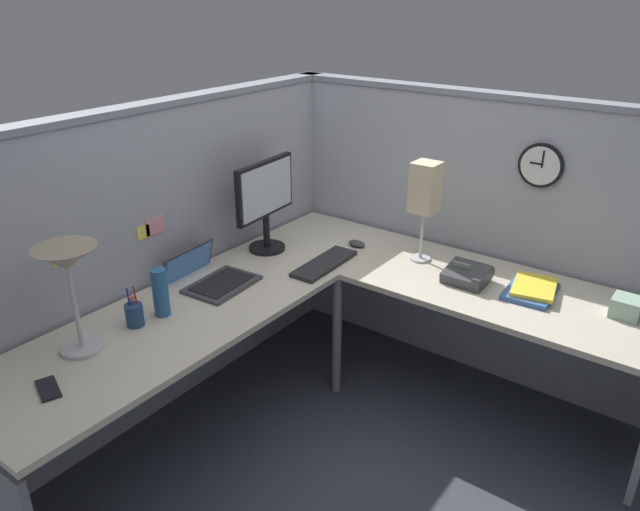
{
  "coord_description": "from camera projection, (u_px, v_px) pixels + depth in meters",
  "views": [
    {
      "loc": [
        -2.12,
        -1.41,
        2.06
      ],
      "look_at": [
        -0.09,
        0.08,
        0.93
      ],
      "focal_mm": 33.89,
      "sensor_mm": 36.0,
      "label": 1
    }
  ],
  "objects": [
    {
      "name": "pinned_note_rightmost",
      "position": [
        155.0,
        226.0,
        2.88
      ],
      "size": [
        0.11,
        0.0,
        0.08
      ],
      "primitive_type": "cube",
      "color": "pink"
    },
    {
      "name": "book_stack",
      "position": [
        532.0,
        290.0,
        2.85
      ],
      "size": [
        0.31,
        0.24,
        0.04
      ],
      "color": "#335999",
      "rests_on": "desk"
    },
    {
      "name": "office_phone",
      "position": [
        468.0,
        276.0,
        2.95
      ],
      "size": [
        0.19,
        0.21,
        0.11
      ],
      "color": "#38383D",
      "rests_on": "desk"
    },
    {
      "name": "thermos_flask",
      "position": [
        160.0,
        292.0,
        2.63
      ],
      "size": [
        0.07,
        0.07,
        0.22
      ],
      "primitive_type": "cylinder",
      "color": "#26598C",
      "rests_on": "desk"
    },
    {
      "name": "desk_lamp_paper",
      "position": [
        425.0,
        191.0,
        3.05
      ],
      "size": [
        0.13,
        0.13,
        0.53
      ],
      "color": "#B7BABF",
      "rests_on": "desk"
    },
    {
      "name": "keyboard",
      "position": [
        324.0,
        264.0,
        3.14
      ],
      "size": [
        0.43,
        0.16,
        0.02
      ],
      "primitive_type": "cube",
      "rotation": [
        0.0,
        0.0,
        0.04
      ],
      "color": "#232326",
      "rests_on": "desk"
    },
    {
      "name": "computer_mouse",
      "position": [
        357.0,
        244.0,
        3.36
      ],
      "size": [
        0.06,
        0.1,
        0.03
      ],
      "primitive_type": "ellipsoid",
      "color": "#38383D",
      "rests_on": "desk"
    },
    {
      "name": "desk",
      "position": [
        336.0,
        326.0,
        2.77
      ],
      "size": [
        2.35,
        2.15,
        0.73
      ],
      "color": "beige",
      "rests_on": "ground"
    },
    {
      "name": "ground_plane",
      "position": [
        344.0,
        416.0,
        3.16
      ],
      "size": [
        6.8,
        6.8,
        0.0
      ],
      "primitive_type": "plane",
      "color": "#383D47"
    },
    {
      "name": "tissue_box",
      "position": [
        626.0,
        307.0,
        2.64
      ],
      "size": [
        0.12,
        0.12,
        0.09
      ],
      "primitive_type": "cube",
      "color": "#8CAD99",
      "rests_on": "desk"
    },
    {
      "name": "pen_cup",
      "position": [
        134.0,
        314.0,
        2.57
      ],
      "size": [
        0.08,
        0.08,
        0.18
      ],
      "color": "navy",
      "rests_on": "desk"
    },
    {
      "name": "laptop",
      "position": [
        207.0,
        277.0,
        2.96
      ],
      "size": [
        0.37,
        0.4,
        0.22
      ],
      "color": "#38383D",
      "rests_on": "desk"
    },
    {
      "name": "pinned_note_middle",
      "position": [
        143.0,
        232.0,
        2.83
      ],
      "size": [
        0.07,
        0.0,
        0.07
      ],
      "primitive_type": "cube",
      "color": "#EAD84C"
    },
    {
      "name": "cell_phone",
      "position": [
        48.0,
        389.0,
        2.17
      ],
      "size": [
        0.11,
        0.16,
        0.01
      ],
      "primitive_type": "cube",
      "rotation": [
        0.0,
        0.0,
        -0.35
      ],
      "color": "black",
      "rests_on": "desk"
    },
    {
      "name": "pinned_note_leftmost",
      "position": [
        63.0,
        257.0,
        2.52
      ],
      "size": [
        0.1,
        0.0,
        0.06
      ],
      "primitive_type": "cube",
      "color": "#EAD84C"
    },
    {
      "name": "wall_clock",
      "position": [
        541.0,
        165.0,
        2.93
      ],
      "size": [
        0.04,
        0.22,
        0.22
      ],
      "color": "black"
    },
    {
      "name": "cubicle_wall_back",
      "position": [
        163.0,
        261.0,
        3.04
      ],
      "size": [
        2.57,
        0.12,
        1.58
      ],
      "color": "#999EA8",
      "rests_on": "ground"
    },
    {
      "name": "desk_lamp_dome",
      "position": [
        67.0,
        267.0,
        2.27
      ],
      "size": [
        0.24,
        0.24,
        0.44
      ],
      "color": "#B7BABF",
      "rests_on": "desk"
    },
    {
      "name": "monitor",
      "position": [
        265.0,
        199.0,
        3.21
      ],
      "size": [
        0.46,
        0.2,
        0.5
      ],
      "color": "black",
      "rests_on": "desk"
    },
    {
      "name": "cubicle_wall_right",
      "position": [
        474.0,
        237.0,
        3.34
      ],
      "size": [
        0.12,
        2.37,
        1.58
      ],
      "color": "#999EA8",
      "rests_on": "ground"
    }
  ]
}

